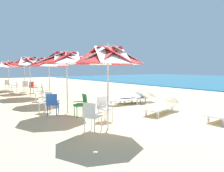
{
  "coord_description": "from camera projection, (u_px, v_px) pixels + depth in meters",
  "views": [
    {
      "loc": [
        5.21,
        -6.2,
        1.84
      ],
      "look_at": [
        -2.9,
        -0.16,
        1.0
      ],
      "focal_mm": 33.56,
      "sensor_mm": 36.0,
      "label": 1
    }
  ],
  "objects": [
    {
      "name": "plastic_chair_7",
      "position": [
        26.0,
        86.0,
        16.58
      ],
      "size": [
        0.6,
        0.58,
        0.87
      ],
      "color": "white",
      "rests_on": "ground"
    },
    {
      "name": "plastic_chair_10",
      "position": [
        8.0,
        84.0,
        18.49
      ],
      "size": [
        0.63,
        0.63,
        0.87
      ],
      "color": "white",
      "rests_on": "ground"
    },
    {
      "name": "plastic_chair_2",
      "position": [
        47.0,
        101.0,
        8.83
      ],
      "size": [
        0.57,
        0.6,
        0.87
      ],
      "color": "white",
      "rests_on": "ground"
    },
    {
      "name": "beach_umbrella_5",
      "position": [
        8.0,
        65.0,
        17.72
      ],
      "size": [
        2.5,
        2.5,
        2.49
      ],
      "color": "silver",
      "rests_on": "ground"
    },
    {
      "name": "beach_umbrella_2",
      "position": [
        49.0,
        63.0,
        11.21
      ],
      "size": [
        2.25,
        2.25,
        2.51
      ],
      "color": "silver",
      "rests_on": "ground"
    },
    {
      "name": "plastic_chair_6",
      "position": [
        44.0,
        89.0,
        13.75
      ],
      "size": [
        0.61,
        0.62,
        0.87
      ],
      "color": "white",
      "rests_on": "ground"
    },
    {
      "name": "plastic_chair_3",
      "position": [
        82.0,
        104.0,
        8.04
      ],
      "size": [
        0.51,
        0.53,
        0.87
      ],
      "color": "#2D8C4C",
      "rests_on": "ground"
    },
    {
      "name": "plastic_chair_1",
      "position": [
        92.0,
        115.0,
        6.09
      ],
      "size": [
        0.58,
        0.6,
        0.87
      ],
      "color": "white",
      "rests_on": "ground"
    },
    {
      "name": "plastic_chair_8",
      "position": [
        16.0,
        86.0,
        16.13
      ],
      "size": [
        0.6,
        0.62,
        0.87
      ],
      "color": "white",
      "rests_on": "ground"
    },
    {
      "name": "ground_plane",
      "position": [
        160.0,
        117.0,
        8.01
      ],
      "size": [
        80.0,
        80.0,
        0.0
      ],
      "primitive_type": "plane",
      "color": "#D3B784"
    },
    {
      "name": "plastic_chair_9",
      "position": [
        33.0,
        87.0,
        15.71
      ],
      "size": [
        0.62,
        0.6,
        0.87
      ],
      "color": "red",
      "rests_on": "ground"
    },
    {
      "name": "beach_umbrella_3",
      "position": [
        30.0,
        62.0,
        13.6
      ],
      "size": [
        2.53,
        2.53,
        2.67
      ],
      "color": "silver",
      "rests_on": "ground"
    },
    {
      "name": "plastic_chair_4",
      "position": [
        53.0,
        103.0,
        8.25
      ],
      "size": [
        0.63,
        0.62,
        0.87
      ],
      "color": "blue",
      "rests_on": "ground"
    },
    {
      "name": "beach_umbrella_1",
      "position": [
        67.0,
        59.0,
        8.51
      ],
      "size": [
        2.44,
        2.44,
        2.6
      ],
      "color": "silver",
      "rests_on": "ground"
    },
    {
      "name": "plastic_chair_0",
      "position": [
        104.0,
        107.0,
        7.42
      ],
      "size": [
        0.49,
        0.47,
        0.87
      ],
      "color": "white",
      "rests_on": "ground"
    },
    {
      "name": "sun_lounger_3",
      "position": [
        136.0,
        97.0,
        11.41
      ],
      "size": [
        1.08,
        2.23,
        0.62
      ],
      "color": "white",
      "rests_on": "ground"
    },
    {
      "name": "sun_lounger_2",
      "position": [
        127.0,
        99.0,
        10.83
      ],
      "size": [
        0.95,
        2.22,
        0.62
      ],
      "color": "white",
      "rests_on": "ground"
    },
    {
      "name": "beach_umbrella_4",
      "position": [
        24.0,
        63.0,
        16.01
      ],
      "size": [
        1.99,
        1.99,
        2.7
      ],
      "color": "silver",
      "rests_on": "ground"
    },
    {
      "name": "beach_umbrella_0",
      "position": [
        108.0,
        57.0,
        6.22
      ],
      "size": [
        2.15,
        2.15,
        2.58
      ],
      "color": "silver",
      "rests_on": "ground"
    },
    {
      "name": "plastic_chair_5",
      "position": [
        40.0,
        92.0,
        11.84
      ],
      "size": [
        0.51,
        0.54,
        0.87
      ],
      "color": "white",
      "rests_on": "ground"
    },
    {
      "name": "sun_lounger_1",
      "position": [
        162.0,
        106.0,
        8.7
      ],
      "size": [
        1.09,
        2.23,
        0.62
      ],
      "color": "white",
      "rests_on": "ground"
    }
  ]
}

